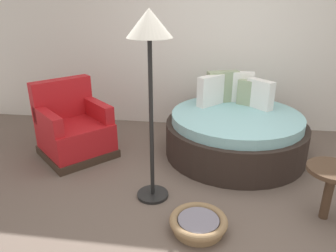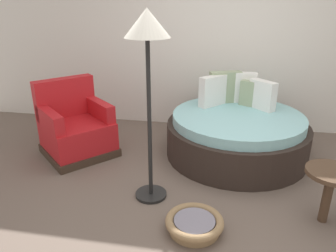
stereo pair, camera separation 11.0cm
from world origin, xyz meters
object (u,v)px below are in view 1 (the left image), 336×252
(round_daybed, at_px, (235,132))
(pet_basket, at_px, (198,223))
(floor_lamp, at_px, (150,43))
(red_armchair, at_px, (74,130))
(side_table, at_px, (332,177))

(round_daybed, height_order, pet_basket, round_daybed)
(round_daybed, height_order, floor_lamp, floor_lamp)
(round_daybed, xyz_separation_m, floor_lamp, (-0.86, -1.13, 1.24))
(round_daybed, height_order, red_armchair, round_daybed)
(round_daybed, bearing_deg, red_armchair, -171.10)
(side_table, bearing_deg, round_daybed, 121.73)
(red_armchair, xyz_separation_m, floor_lamp, (1.17, -0.81, 1.20))
(pet_basket, xyz_separation_m, floor_lamp, (-0.49, 0.46, 1.46))
(red_armchair, bearing_deg, floor_lamp, -34.61)
(side_table, xyz_separation_m, floor_lamp, (-1.63, 0.12, 1.11))
(red_armchair, height_order, pet_basket, red_armchair)
(red_armchair, xyz_separation_m, side_table, (2.80, -0.92, 0.10))
(red_armchair, height_order, floor_lamp, floor_lamp)
(pet_basket, distance_m, floor_lamp, 1.61)
(round_daybed, height_order, side_table, round_daybed)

